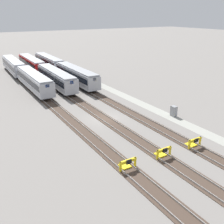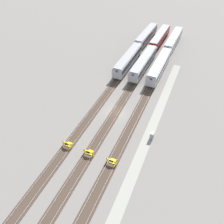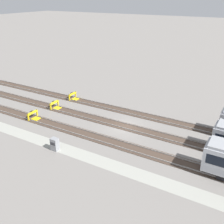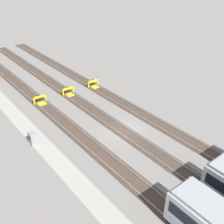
% 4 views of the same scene
% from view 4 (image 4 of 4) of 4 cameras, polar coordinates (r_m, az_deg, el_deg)
% --- Properties ---
extents(ground_plane, '(400.00, 400.00, 0.00)m').
position_cam_4_polar(ground_plane, '(32.59, 2.47, -4.28)').
color(ground_plane, gray).
extents(service_walkway, '(54.00, 2.00, 0.01)m').
position_cam_4_polar(service_walkway, '(28.67, -11.49, -10.61)').
color(service_walkway, '#9E9E93').
rests_on(service_walkway, ground).
extents(rail_track_nearest, '(90.00, 2.23, 0.21)m').
position_cam_4_polar(rail_track_nearest, '(30.23, -4.38, -7.40)').
color(rail_track_nearest, '#47382D').
rests_on(rail_track_nearest, ground).
extents(rail_track_near_inner, '(90.00, 2.24, 0.21)m').
position_cam_4_polar(rail_track_near_inner, '(32.56, 2.47, -4.22)').
color(rail_track_near_inner, '#47382D').
rests_on(rail_track_near_inner, ground).
extents(rail_track_middle, '(90.00, 2.23, 0.21)m').
position_cam_4_polar(rail_track_middle, '(35.38, 8.27, -1.46)').
color(rail_track_middle, '#47382D').
rests_on(rail_track_middle, ground).
extents(bumper_stop_nearest_track, '(1.35, 2.00, 1.22)m').
position_cam_4_polar(bumper_stop_nearest_track, '(39.98, -15.30, 2.45)').
color(bumper_stop_nearest_track, yellow).
rests_on(bumper_stop_nearest_track, ground).
extents(bumper_stop_near_inner_track, '(1.34, 2.00, 1.22)m').
position_cam_4_polar(bumper_stop_near_inner_track, '(41.67, -9.38, 4.35)').
color(bumper_stop_near_inner_track, yellow).
rests_on(bumper_stop_near_inner_track, ground).
extents(bumper_stop_middle_track, '(1.34, 2.00, 1.22)m').
position_cam_4_polar(bumper_stop_middle_track, '(43.83, -3.97, 6.05)').
color(bumper_stop_middle_track, yellow).
rests_on(bumper_stop_middle_track, ground).
extents(electrical_cabinet, '(0.90, 0.73, 1.60)m').
position_cam_4_polar(electrical_cabinet, '(31.40, -16.88, -5.50)').
color(electrical_cabinet, gray).
rests_on(electrical_cabinet, ground).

